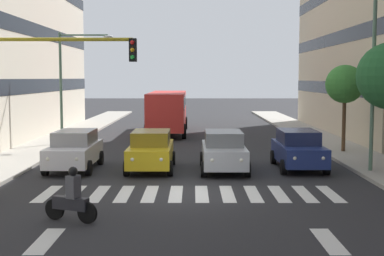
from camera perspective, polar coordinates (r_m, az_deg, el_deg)
ground_plane at (r=19.04m, az=-0.34°, el=-6.94°), size 180.00×180.00×0.00m
crosswalk_markings at (r=19.04m, az=-0.34°, el=-6.93°), size 10.35×2.80×0.01m
lane_arrow_0 at (r=14.12m, az=14.20°, el=-11.44°), size 0.50×2.20×0.01m
lane_arrow_1 at (r=14.20m, az=-15.16°, el=-11.38°), size 0.50×2.20×0.01m
car_0 at (r=24.56m, az=11.13°, el=-2.18°), size 2.02×4.44×1.72m
car_1 at (r=23.61m, az=3.35°, el=-2.39°), size 2.02×4.44×1.72m
car_2 at (r=23.83m, az=-4.34°, el=-2.32°), size 2.02×4.44×1.72m
car_3 at (r=24.43m, az=-12.27°, el=-2.24°), size 2.02×4.44×1.72m
bus_behind_traffic at (r=39.67m, az=-2.56°, el=2.13°), size 2.78×10.50×3.00m
motorcycle_with_rider at (r=15.69m, az=-12.56°, el=-7.31°), size 1.60×0.75×1.57m
traffic_light_gantry at (r=18.78m, az=-16.37°, el=4.21°), size 5.01×0.36×5.50m
street_lamp_left at (r=23.64m, az=17.28°, el=7.35°), size 3.54×0.28×7.88m
street_lamp_right at (r=32.72m, az=-12.69°, el=5.48°), size 3.19×0.28×6.54m
street_tree_1 at (r=29.77m, az=15.79°, el=4.42°), size 2.03×2.03×4.58m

